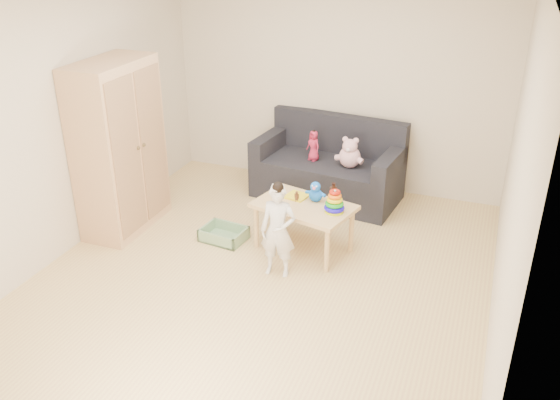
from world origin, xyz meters
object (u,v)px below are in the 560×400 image
at_px(toddler, 278,232).
at_px(sofa, 327,179).
at_px(wardrobe, 119,148).
at_px(play_table, 304,227).

bearing_deg(toddler, sofa, 86.65).
relative_size(wardrobe, play_table, 1.90).
height_order(play_table, toddler, toddler).
distance_m(play_table, toddler, 0.55).
height_order(sofa, play_table, play_table).
relative_size(sofa, play_table, 1.77).
height_order(sofa, toddler, toddler).
bearing_deg(play_table, sofa, 96.07).
bearing_deg(wardrobe, toddler, -10.01).
bearing_deg(play_table, toddler, -98.22).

